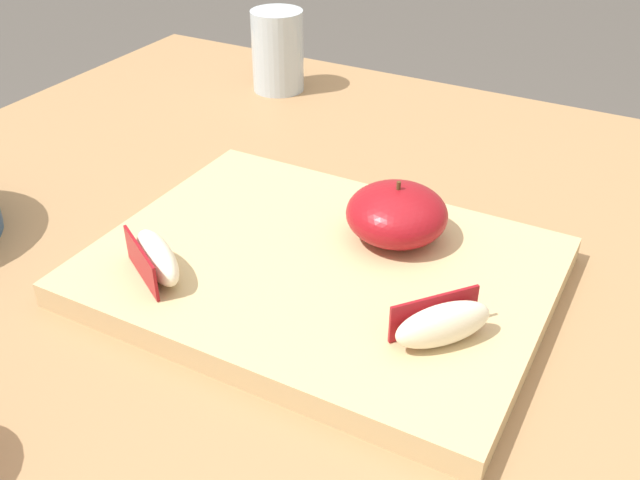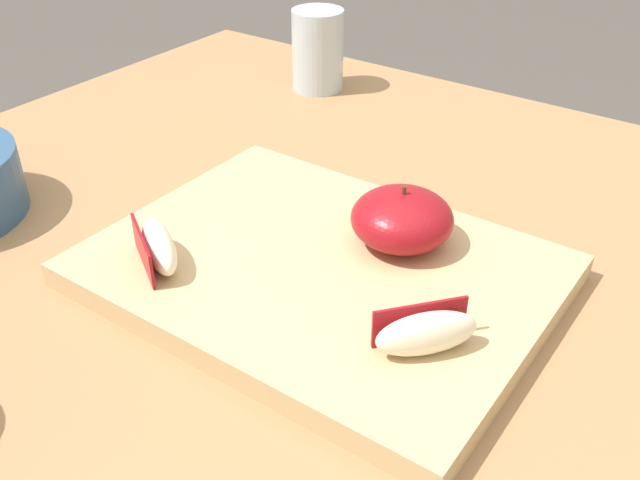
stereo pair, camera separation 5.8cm
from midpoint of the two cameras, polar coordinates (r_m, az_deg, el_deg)
dining_table at (r=0.67m, az=7.09°, el=-11.44°), size 1.17×0.94×0.75m
cutting_board at (r=0.60m, az=2.78°, el=-2.56°), size 0.37×0.27×0.02m
apple_half_skin_up at (r=0.61m, az=9.24°, el=1.59°), size 0.09×0.09×0.05m
apple_wedge_front at (r=0.59m, az=-9.99°, el=-0.63°), size 0.08×0.06×0.03m
apple_wedge_near_knife at (r=0.51m, az=11.70°, el=-7.30°), size 0.07×0.07×0.03m
drinking_glass_water at (r=0.98m, az=1.57°, el=14.76°), size 0.07×0.07×0.10m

